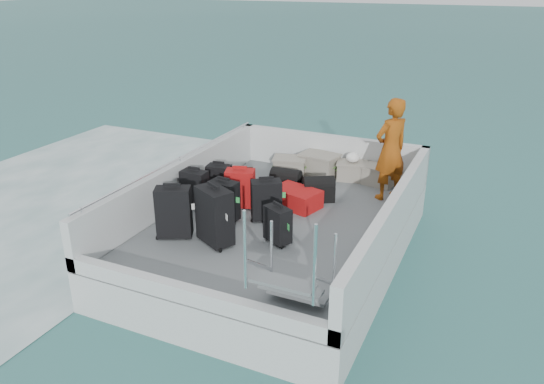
% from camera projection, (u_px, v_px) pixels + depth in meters
% --- Properties ---
extents(ground, '(160.00, 160.00, 0.00)m').
position_uv_depth(ground, '(278.00, 255.00, 8.33)').
color(ground, '#175150').
rests_on(ground, ground).
extents(wake_foam, '(10.00, 10.00, 0.00)m').
position_uv_depth(wake_foam, '(50.00, 204.00, 10.18)').
color(wake_foam, white).
rests_on(wake_foam, ground).
extents(ferry_hull, '(3.60, 5.00, 0.60)m').
position_uv_depth(ferry_hull, '(278.00, 239.00, 8.21)').
color(ferry_hull, silver).
rests_on(ferry_hull, ground).
extents(deck, '(3.30, 4.70, 0.02)m').
position_uv_depth(deck, '(278.00, 220.00, 8.10)').
color(deck, slate).
rests_on(deck, ferry_hull).
extents(deck_fittings, '(3.60, 5.00, 0.90)m').
position_uv_depth(deck_fittings, '(291.00, 209.00, 7.55)').
color(deck_fittings, silver).
rests_on(deck_fittings, deck).
extents(suitcase_0, '(0.56, 0.46, 0.75)m').
position_uv_depth(suitcase_0, '(174.00, 213.00, 7.43)').
color(suitcase_0, black).
rests_on(suitcase_0, deck).
extents(suitcase_1, '(0.41, 0.24, 0.62)m').
position_uv_depth(suitcase_1, '(195.00, 190.00, 8.41)').
color(suitcase_1, black).
rests_on(suitcase_1, deck).
extents(suitcase_2, '(0.42, 0.29, 0.57)m').
position_uv_depth(suitcase_2, '(219.00, 182.00, 8.81)').
color(suitcase_2, black).
rests_on(suitcase_2, deck).
extents(suitcase_3, '(0.62, 0.53, 0.81)m').
position_uv_depth(suitcase_3, '(215.00, 216.00, 7.25)').
color(suitcase_3, black).
rests_on(suitcase_3, deck).
extents(suitcase_4, '(0.46, 0.31, 0.63)m').
position_uv_depth(suitcase_4, '(224.00, 201.00, 7.96)').
color(suitcase_4, black).
rests_on(suitcase_4, deck).
extents(suitcase_5, '(0.51, 0.40, 0.63)m').
position_uv_depth(suitcase_5, '(240.00, 189.00, 8.43)').
color(suitcase_5, '#AB140D').
rests_on(suitcase_5, deck).
extents(suitcase_6, '(0.44, 0.38, 0.53)m').
position_uv_depth(suitcase_6, '(278.00, 225.00, 7.31)').
color(suitcase_6, black).
rests_on(suitcase_6, deck).
extents(suitcase_7, '(0.52, 0.46, 0.63)m').
position_uv_depth(suitcase_7, '(266.00, 201.00, 7.99)').
color(suitcase_7, black).
rests_on(suitcase_7, deck).
extents(suitcase_8, '(0.86, 0.68, 0.30)m').
position_uv_depth(suitcase_8, '(296.00, 198.00, 8.51)').
color(suitcase_8, '#AB140D').
rests_on(suitcase_8, deck).
extents(duffel_0, '(0.53, 0.48, 0.32)m').
position_uv_depth(duffel_0, '(241.00, 182.00, 9.14)').
color(duffel_0, black).
rests_on(duffel_0, deck).
extents(duffel_1, '(0.52, 0.32, 0.32)m').
position_uv_depth(duffel_1, '(286.00, 183.00, 9.09)').
color(duffel_1, black).
rests_on(duffel_1, deck).
extents(duffel_2, '(0.59, 0.51, 0.32)m').
position_uv_depth(duffel_2, '(319.00, 191.00, 8.74)').
color(duffel_2, black).
rests_on(duffel_2, deck).
extents(crate_0, '(0.64, 0.52, 0.34)m').
position_uv_depth(crate_0, '(290.00, 168.00, 9.78)').
color(crate_0, gray).
rests_on(crate_0, deck).
extents(crate_1, '(0.71, 0.55, 0.39)m').
position_uv_depth(crate_1, '(319.00, 166.00, 9.82)').
color(crate_1, gray).
rests_on(crate_1, deck).
extents(crate_2, '(0.58, 0.45, 0.31)m').
position_uv_depth(crate_2, '(352.00, 172.00, 9.62)').
color(crate_2, gray).
rests_on(crate_2, deck).
extents(crate_3, '(0.58, 0.45, 0.31)m').
position_uv_depth(crate_3, '(379.00, 176.00, 9.39)').
color(crate_3, gray).
rests_on(crate_3, deck).
extents(yellow_bag, '(0.28, 0.26, 0.22)m').
position_uv_depth(yellow_bag, '(363.00, 174.00, 9.63)').
color(yellow_bag, gold).
rests_on(yellow_bag, deck).
extents(white_bag, '(0.24, 0.24, 0.18)m').
position_uv_depth(white_bag, '(353.00, 159.00, 9.53)').
color(white_bag, white).
rests_on(white_bag, crate_2).
extents(passenger, '(0.70, 0.74, 1.69)m').
position_uv_depth(passenger, '(391.00, 149.00, 8.59)').
color(passenger, '#CC5E13').
rests_on(passenger, deck).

